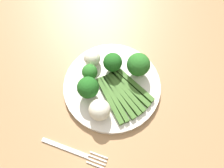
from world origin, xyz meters
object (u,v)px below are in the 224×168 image
at_px(broccoli_back_right, 88,88).
at_px(fork, 75,152).
at_px(cauliflower_outer_edge, 92,58).
at_px(broccoli_right, 90,71).
at_px(dining_table, 107,97).
at_px(broccoli_front_left, 138,65).
at_px(plate, 112,86).
at_px(asparagus_bundle, 122,94).
at_px(broccoli_near_center, 113,62).
at_px(cauliflower_edge, 100,110).

xyz_separation_m(broccoli_back_right, fork, (0.15, -0.00, -0.05)).
height_order(broccoli_back_right, cauliflower_outer_edge, broccoli_back_right).
xyz_separation_m(broccoli_right, broccoli_back_right, (0.05, 0.01, 0.01)).
xyz_separation_m(dining_table, broccoli_front_left, (-0.04, 0.08, 0.17)).
bearing_deg(broccoli_front_left, fork, -25.84).
bearing_deg(plate, cauliflower_outer_edge, -130.83).
bearing_deg(fork, asparagus_bundle, 70.73).
relative_size(dining_table, broccoli_near_center, 20.94).
bearing_deg(cauliflower_edge, broccoli_near_center, 177.33).
height_order(broccoli_front_left, cauliflower_edge, broccoli_front_left).
height_order(broccoli_right, cauliflower_outer_edge, broccoli_right).
xyz_separation_m(asparagus_bundle, cauliflower_edge, (0.06, -0.04, 0.02)).
height_order(broccoli_right, fork, broccoli_right).
bearing_deg(broccoli_near_center, cauliflower_edge, -2.67).
distance_m(asparagus_bundle, broccoli_right, 0.10).
relative_size(broccoli_right, cauliflower_outer_edge, 1.12).
bearing_deg(fork, plate, 82.16).
height_order(dining_table, broccoli_near_center, broccoli_near_center).
distance_m(dining_table, asparagus_bundle, 0.14).
distance_m(broccoli_near_center, fork, 0.24).
bearing_deg(cauliflower_edge, broccoli_right, -154.20).
relative_size(broccoli_front_left, cauliflower_outer_edge, 1.65).
bearing_deg(cauliflower_outer_edge, cauliflower_edge, 20.40).
distance_m(dining_table, plate, 0.12).
bearing_deg(broccoli_right, broccoli_front_left, 106.16).
height_order(broccoli_near_center, fork, broccoli_near_center).
height_order(dining_table, fork, fork).
distance_m(dining_table, broccoli_front_left, 0.19).
bearing_deg(fork, dining_table, 88.47).
xyz_separation_m(cauliflower_edge, fork, (0.10, -0.04, -0.04)).
bearing_deg(broccoli_front_left, broccoli_back_right, -52.40).
bearing_deg(asparagus_bundle, cauliflower_edge, -84.37).
relative_size(asparagus_bundle, cauliflower_outer_edge, 3.54).
xyz_separation_m(plate, broccoli_back_right, (0.04, -0.05, 0.05)).
xyz_separation_m(broccoli_near_center, broccoli_front_left, (-0.00, 0.07, 0.01)).
relative_size(broccoli_near_center, cauliflower_edge, 1.14).
bearing_deg(fork, broccoli_right, 100.46).
relative_size(plate, asparagus_bundle, 1.63).
xyz_separation_m(asparagus_bundle, broccoli_right, (-0.04, -0.09, 0.02)).
bearing_deg(asparagus_bundle, cauliflower_outer_edge, -176.79).
relative_size(broccoli_right, broccoli_front_left, 0.68).
relative_size(broccoli_back_right, fork, 0.40).
height_order(broccoli_right, broccoli_near_center, broccoli_near_center).
distance_m(asparagus_bundle, broccoli_back_right, 0.09).
height_order(plate, cauliflower_outer_edge, cauliflower_outer_edge).
xyz_separation_m(broccoli_right, cauliflower_edge, (0.10, 0.05, -0.00)).
bearing_deg(asparagus_bundle, broccoli_near_center, 161.69).
relative_size(broccoli_back_right, cauliflower_outer_edge, 1.50).
relative_size(asparagus_bundle, broccoli_near_center, 2.59).
distance_m(dining_table, broccoli_back_right, 0.17).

